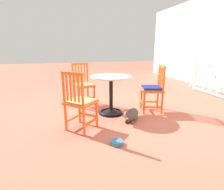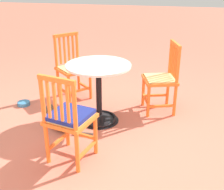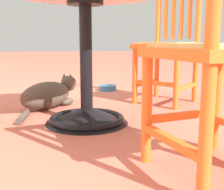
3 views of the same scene
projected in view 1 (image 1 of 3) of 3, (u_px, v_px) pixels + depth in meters
The scene contains 7 objects.
ground_plane at pixel (115, 112), 3.56m from camera, with size 24.00×24.00×0.00m, color #BC604C.
cafe_table at pixel (111, 99), 3.40m from camera, with size 0.76×0.76×0.73m.
orange_chair_at_corner at pixel (153, 89), 3.49m from camera, with size 0.49×0.49×0.91m.
orange_chair_by_planter at pixel (83, 85), 3.92m from camera, with size 0.50×0.50×0.91m.
orange_chair_facing_out at pixel (80, 103), 2.69m from camera, with size 0.57×0.57×0.91m.
tabby_cat at pixel (131, 115), 3.12m from camera, with size 0.69×0.42×0.23m.
pet_water_bowl at pixel (117, 143), 2.36m from camera, with size 0.17×0.17×0.05m, color teal.
Camera 1 is at (3.23, -0.92, 1.24)m, focal length 28.67 mm.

